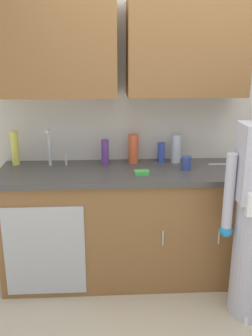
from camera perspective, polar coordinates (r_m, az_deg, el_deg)
name	(u,v)px	position (r m, az deg, el deg)	size (l,w,h in m)	color
ground_plane	(207,328)	(2.89, 12.17, -22.55)	(9.00, 9.00, 0.00)	beige
kitchen_wall_with_uppers	(171,97)	(3.20, 6.78, 10.66)	(4.80, 0.44, 2.70)	beige
counter_cabinet	(123,226)	(3.15, -0.51, -8.81)	(1.90, 0.62, 0.90)	brown
countertop	(123,172)	(2.98, -0.48, -0.63)	(1.96, 0.66, 0.04)	#474442
sink	(53,172)	(3.01, -10.99, -0.65)	(0.50, 0.36, 0.35)	#B7BABF
bottle_dish_liquid	(161,152)	(3.18, 5.35, 2.38)	(0.06, 0.06, 0.17)	#334CB2
bottle_water_short	(133,149)	(3.13, 1.12, 2.93)	(0.08, 0.08, 0.24)	#E05933
bottle_water_tall	(176,149)	(3.17, 7.60, 2.93)	(0.08, 0.08, 0.24)	silver
bottle_cleaner_spray	(15,148)	(3.20, -16.46, 2.88)	(0.06, 0.06, 0.28)	#D8D14C
bottle_soap	(105,152)	(3.10, -3.18, 2.42)	(0.06, 0.06, 0.21)	#66388C
cup_by_sink	(186,163)	(2.99, 9.10, 0.70)	(0.08, 0.08, 0.11)	#33478C
knife_on_counter	(222,164)	(3.21, 14.37, 0.59)	(0.24, 0.02, 0.01)	silver
sponge	(142,173)	(2.86, 2.41, -0.69)	(0.11, 0.07, 0.03)	#4CBF4C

